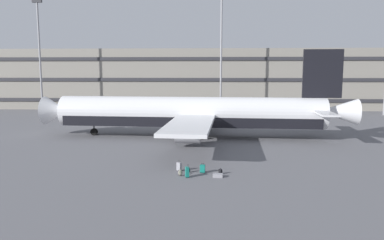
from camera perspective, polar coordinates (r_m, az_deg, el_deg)
name	(u,v)px	position (r m, az deg, el deg)	size (l,w,h in m)	color
ground_plane	(210,139)	(45.02, 2.78, -2.90)	(600.00, 600.00, 0.00)	#5B5B60
terminal_structure	(210,79)	(87.14, 2.85, 6.39)	(137.60, 20.80, 12.82)	gray
airliner	(193,114)	(45.54, 0.19, 0.99)	(38.78, 31.30, 10.68)	silver
light_mast_far_left	(39,48)	(77.25, -22.48, 10.21)	(1.80, 0.50, 21.61)	gray
light_mast_left	(221,35)	(70.26, 4.54, 13.00)	(1.80, 0.50, 26.21)	gray
suitcase_upright	(179,166)	(30.56, -2.02, -7.17)	(0.44, 0.40, 0.85)	gray
suitcase_scuffed	(187,172)	(28.80, -0.75, -8.01)	(0.35, 0.47, 1.01)	#147266
suitcase_silver	(218,175)	(28.99, 3.99, -8.53)	(0.82, 0.52, 0.27)	gray
suitcase_black	(203,168)	(30.07, 1.64, -7.48)	(0.44, 0.32, 0.77)	#147266
backpack_orange	(221,171)	(29.84, 4.43, -7.90)	(0.41, 0.39, 0.51)	black
backpack_navy	(189,170)	(30.16, -0.53, -7.68)	(0.30, 0.38, 0.53)	black
backpack_small	(180,173)	(29.27, -1.80, -8.14)	(0.41, 0.34, 0.55)	gray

